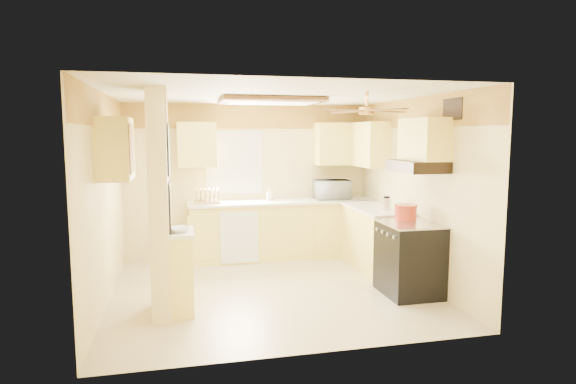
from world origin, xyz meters
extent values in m
plane|color=tan|center=(0.00, 0.00, 0.00)|extent=(4.00, 4.00, 0.00)
plane|color=white|center=(0.00, 0.00, 2.50)|extent=(4.00, 4.00, 0.00)
plane|color=beige|center=(0.00, 1.90, 1.25)|extent=(4.00, 0.00, 4.00)
plane|color=beige|center=(0.00, -1.90, 1.25)|extent=(4.00, 0.00, 4.00)
plane|color=beige|center=(-2.00, 0.00, 1.25)|extent=(0.00, 3.80, 3.80)
plane|color=beige|center=(2.00, 0.00, 1.25)|extent=(0.00, 3.80, 3.80)
cube|color=#EBB745|center=(0.00, 1.88, 2.30)|extent=(4.00, 0.02, 0.40)
cube|color=beige|center=(-1.35, -0.55, 1.25)|extent=(0.20, 0.70, 2.50)
cube|color=#FEEA6B|center=(-1.13, -0.55, 0.45)|extent=(0.25, 0.55, 0.90)
cube|color=white|center=(-1.13, -0.55, 0.92)|extent=(0.28, 0.58, 0.04)
cube|color=#FEEA6B|center=(0.50, 1.60, 0.45)|extent=(3.00, 0.60, 0.90)
cube|color=#FEEA6B|center=(1.70, 0.60, 0.45)|extent=(0.60, 1.40, 0.90)
cube|color=white|center=(0.50, 1.59, 0.92)|extent=(3.04, 0.64, 0.04)
cube|color=white|center=(1.69, 0.60, 0.92)|extent=(0.64, 1.44, 0.04)
cube|color=white|center=(-0.25, 1.29, 0.43)|extent=(0.58, 0.02, 0.80)
cube|color=white|center=(-0.25, 1.89, 1.55)|extent=(0.92, 0.02, 1.02)
cube|color=white|center=(-0.25, 1.89, 1.55)|extent=(0.80, 0.02, 0.90)
cube|color=#FEEA6B|center=(-0.85, 1.72, 1.85)|extent=(0.60, 0.35, 0.70)
cube|color=#FEEA6B|center=(1.55, 1.72, 1.85)|extent=(0.90, 0.35, 0.70)
cube|color=#FEEA6B|center=(1.82, 1.25, 1.85)|extent=(0.35, 1.00, 0.70)
cube|color=#FEEA6B|center=(-1.82, -0.25, 1.85)|extent=(0.35, 0.75, 0.70)
cube|color=#FEEA6B|center=(1.82, -0.55, 1.95)|extent=(0.35, 0.76, 0.52)
cube|color=black|center=(1.67, -0.55, 0.45)|extent=(0.65, 0.76, 0.90)
cube|color=silver|center=(1.67, -0.55, 0.91)|extent=(0.66, 0.77, 0.02)
cylinder|color=silver|center=(1.34, -0.80, 0.80)|extent=(0.03, 0.05, 0.05)
cylinder|color=silver|center=(1.34, -0.63, 0.80)|extent=(0.03, 0.05, 0.05)
cylinder|color=silver|center=(1.34, -0.47, 0.80)|extent=(0.03, 0.05, 0.05)
cylinder|color=silver|center=(1.34, -0.30, 0.80)|extent=(0.03, 0.05, 0.05)
cube|color=black|center=(1.74, -0.55, 1.62)|extent=(0.50, 0.76, 0.14)
cube|color=black|center=(-1.24, -0.55, 1.85)|extent=(0.02, 0.42, 0.57)
cube|color=white|center=(-1.23, -0.55, 1.85)|extent=(0.01, 0.37, 0.52)
cube|color=black|center=(-1.24, -0.55, 1.20)|extent=(0.02, 0.42, 0.57)
cube|color=yellow|center=(-1.23, -0.55, 1.20)|extent=(0.01, 0.37, 0.52)
cube|color=brown|center=(0.10, 0.50, 2.46)|extent=(1.35, 0.95, 0.06)
cube|color=white|center=(0.10, 0.50, 2.44)|extent=(1.15, 0.75, 0.02)
cylinder|color=gold|center=(1.00, -0.70, 2.42)|extent=(0.04, 0.04, 0.16)
cylinder|color=gold|center=(1.00, -0.70, 2.28)|extent=(0.18, 0.18, 0.08)
cube|color=brown|center=(1.30, -0.59, 2.28)|extent=(0.55, 0.28, 0.01)
cube|color=brown|center=(0.89, -0.40, 2.28)|extent=(0.28, 0.55, 0.01)
cube|color=brown|center=(0.70, -0.81, 2.28)|extent=(0.55, 0.28, 0.01)
cube|color=brown|center=(1.11, -1.00, 2.28)|extent=(0.28, 0.55, 0.01)
cube|color=black|center=(1.98, -0.90, 2.30)|extent=(0.02, 0.40, 0.25)
imported|color=white|center=(1.35, 1.63, 1.10)|extent=(0.58, 0.41, 0.31)
imported|color=white|center=(-1.15, -0.62, 0.97)|extent=(0.28, 0.28, 0.06)
cylinder|color=#B2331E|center=(1.70, -0.35, 1.00)|extent=(0.28, 0.28, 0.18)
cylinder|color=#B2331E|center=(1.70, -0.35, 1.10)|extent=(0.30, 0.30, 0.02)
cylinder|color=silver|center=(1.73, 0.31, 1.03)|extent=(0.13, 0.13, 0.17)
cylinder|color=black|center=(1.73, 0.31, 1.13)|extent=(0.09, 0.09, 0.03)
cube|color=tan|center=(-0.71, 1.58, 0.96)|extent=(0.39, 0.29, 0.04)
cube|color=tan|center=(-0.87, 1.58, 1.05)|extent=(0.02, 0.26, 0.22)
cube|color=tan|center=(-0.80, 1.58, 1.05)|extent=(0.02, 0.26, 0.22)
cube|color=tan|center=(-0.74, 1.58, 1.05)|extent=(0.02, 0.26, 0.22)
cube|color=tan|center=(-0.67, 1.58, 1.05)|extent=(0.02, 0.26, 0.22)
cube|color=tan|center=(-0.61, 1.58, 1.05)|extent=(0.02, 0.26, 0.22)
cube|color=tan|center=(-0.54, 1.58, 1.05)|extent=(0.02, 0.26, 0.22)
cylinder|color=white|center=(-0.80, 1.58, 1.05)|extent=(0.02, 0.22, 0.22)
cylinder|color=white|center=(-0.67, 1.58, 1.05)|extent=(0.02, 0.22, 0.22)
cylinder|color=white|center=(0.30, 1.66, 1.01)|extent=(0.10, 0.10, 0.13)
cylinder|color=tan|center=(0.32, 1.66, 1.04)|extent=(0.01, 0.01, 0.21)
cylinder|color=tan|center=(0.30, 1.68, 1.04)|extent=(0.01, 0.01, 0.21)
cylinder|color=tan|center=(0.28, 1.66, 1.04)|extent=(0.01, 0.01, 0.21)
cylinder|color=tan|center=(0.30, 1.64, 1.04)|extent=(0.01, 0.01, 0.21)
camera|label=1|loc=(-1.13, -5.97, 2.01)|focal=30.00mm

